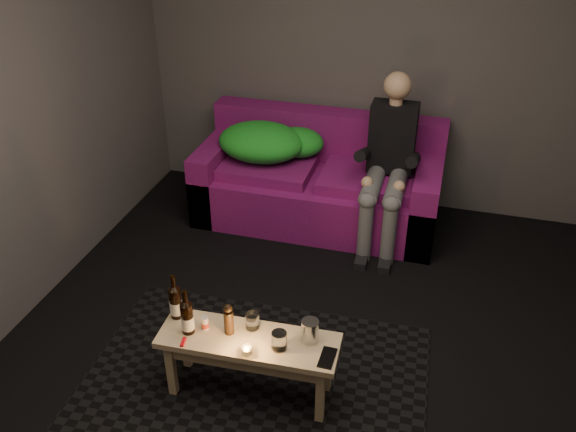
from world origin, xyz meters
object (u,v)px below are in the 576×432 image
at_px(beer_bottle_b, 187,317).
at_px(steel_cup, 310,331).
at_px(person, 388,160).
at_px(beer_bottle_a, 176,302).
at_px(sofa, 319,184).
at_px(coffee_table, 249,348).

relative_size(beer_bottle_b, steel_cup, 2.16).
distance_m(person, beer_bottle_b, 2.05).
bearing_deg(beer_bottle_b, beer_bottle_a, 138.65).
height_order(beer_bottle_a, steel_cup, beer_bottle_a).
relative_size(sofa, person, 1.50).
distance_m(sofa, person, 0.68).
bearing_deg(beer_bottle_a, steel_cup, 1.18).
relative_size(person, coffee_table, 1.29).
relative_size(sofa, beer_bottle_a, 6.89).
distance_m(sofa, beer_bottle_b, 2.06).
bearing_deg(sofa, steel_cup, -78.26).
bearing_deg(steel_cup, person, 84.94).
relative_size(beer_bottle_a, beer_bottle_b, 1.00).
xyz_separation_m(person, steel_cup, (-0.16, -1.76, -0.20)).
height_order(beer_bottle_a, beer_bottle_b, same).
distance_m(sofa, steel_cup, 1.96).
height_order(sofa, beer_bottle_b, sofa).
bearing_deg(coffee_table, beer_bottle_a, 172.27).
xyz_separation_m(beer_bottle_a, steel_cup, (0.76, 0.02, -0.04)).
bearing_deg(person, coffee_table, -104.49).
height_order(coffee_table, beer_bottle_a, beer_bottle_a).
height_order(sofa, beer_bottle_a, sofa).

